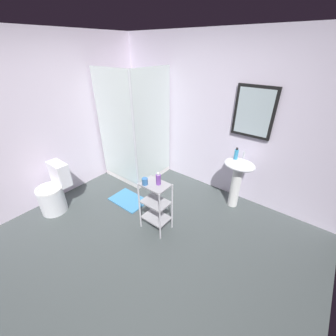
{
  "coord_description": "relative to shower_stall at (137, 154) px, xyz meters",
  "views": [
    {
      "loc": [
        1.54,
        -1.3,
        2.26
      ],
      "look_at": [
        0.04,
        0.61,
        0.88
      ],
      "focal_mm": 22.88,
      "sensor_mm": 36.0,
      "label": 1
    }
  ],
  "objects": [
    {
      "name": "ground_plane",
      "position": [
        1.21,
        -1.23,
        -0.47
      ],
      "size": [
        4.2,
        4.2,
        0.02
      ],
      "primitive_type": "cube",
      "color": "#434B4A"
    },
    {
      "name": "wall_back",
      "position": [
        1.21,
        0.62,
        0.79
      ],
      "size": [
        4.2,
        0.14,
        2.5
      ],
      "color": "silver",
      "rests_on": "ground_plane"
    },
    {
      "name": "wall_left",
      "position": [
        -0.64,
        -1.23,
        0.79
      ],
      "size": [
        0.1,
        4.2,
        2.5
      ],
      "primitive_type": "cube",
      "color": "silver",
      "rests_on": "ground_plane"
    },
    {
      "name": "shower_stall",
      "position": [
        0.0,
        0.0,
        0.0
      ],
      "size": [
        0.92,
        0.92,
        2.0
      ],
      "color": "white",
      "rests_on": "ground_plane"
    },
    {
      "name": "pedestal_sink",
      "position": [
        1.87,
        0.29,
        0.12
      ],
      "size": [
        0.46,
        0.37,
        0.81
      ],
      "color": "white",
      "rests_on": "ground_plane"
    },
    {
      "name": "sink_faucet",
      "position": [
        1.87,
        0.41,
        0.4
      ],
      "size": [
        0.03,
        0.03,
        0.1
      ],
      "primitive_type": "cylinder",
      "color": "silver",
      "rests_on": "pedestal_sink"
    },
    {
      "name": "toilet",
      "position": [
        -0.27,
        -1.52,
        -0.15
      ],
      "size": [
        0.37,
        0.49,
        0.76
      ],
      "color": "white",
      "rests_on": "ground_plane"
    },
    {
      "name": "storage_cart",
      "position": [
        1.22,
        -0.86,
        -0.03
      ],
      "size": [
        0.38,
        0.28,
        0.74
      ],
      "color": "silver",
      "rests_on": "ground_plane"
    },
    {
      "name": "hand_soap_bottle",
      "position": [
        1.79,
        0.31,
        0.42
      ],
      "size": [
        0.06,
        0.06,
        0.18
      ],
      "color": "#389ED1",
      "rests_on": "pedestal_sink"
    },
    {
      "name": "conditioner_bottle_purple",
      "position": [
        1.25,
        -0.83,
        0.35
      ],
      "size": [
        0.06,
        0.06,
        0.17
      ],
      "color": "purple",
      "rests_on": "storage_cart"
    },
    {
      "name": "rinse_cup",
      "position": [
        1.12,
        -0.94,
        0.32
      ],
      "size": [
        0.08,
        0.08,
        0.09
      ],
      "primitive_type": "cylinder",
      "color": "#3870B2",
      "rests_on": "storage_cart"
    },
    {
      "name": "bath_mat",
      "position": [
        0.45,
        -0.69,
        -0.45
      ],
      "size": [
        0.6,
        0.4,
        0.02
      ],
      "primitive_type": "cube",
      "color": "teal",
      "rests_on": "ground_plane"
    }
  ]
}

